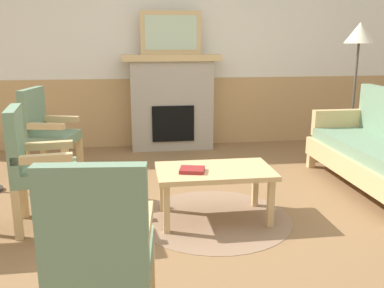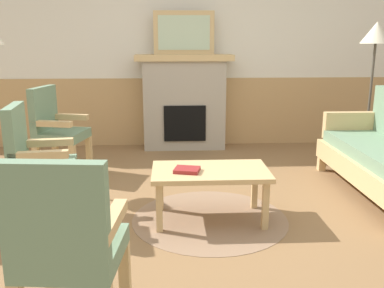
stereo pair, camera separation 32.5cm
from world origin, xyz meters
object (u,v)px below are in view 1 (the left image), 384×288
Objects in this scene: coffee_table at (215,175)px; armchair_front_left at (100,247)px; book_on_table at (192,170)px; fireplace at (172,101)px; floor_lamp_by_couch at (359,42)px; couch at (382,152)px; armchair_by_window_left at (46,130)px; armchair_near_fireplace at (35,162)px; framed_picture at (171,33)px.

coffee_table is 1.66m from armchair_front_left.
book_on_table is (-0.19, -0.05, 0.07)m from coffee_table.
fireplace is 2.49m from book_on_table.
floor_lamp_by_couch is (2.11, 1.69, 1.06)m from coffee_table.
book_on_table is (-0.07, -2.48, -0.20)m from fireplace.
couch is 2.03m from book_on_table.
armchair_near_fireplace is at bearing -82.95° from armchair_by_window_left.
framed_picture reaches higher than armchair_by_window_left.
armchair_front_left is at bearing -114.67° from book_on_table.
coffee_table is (0.13, -2.43, -0.27)m from fireplace.
couch and armchair_near_fireplace have the same top height.
fireplace is at bearing 133.86° from couch.
armchair_near_fireplace is 0.58× the size of floor_lamp_by_couch.
armchair_near_fireplace is at bearing 177.77° from coffee_table.
coffee_table is at bearing -39.67° from armchair_by_window_left.
framed_picture reaches higher than armchair_near_fireplace.
armchair_front_left is (-0.70, -3.86, -0.11)m from fireplace.
armchair_near_fireplace is 1.00× the size of armchair_by_window_left.
floor_lamp_by_couch is (3.54, 1.64, 0.91)m from armchair_near_fireplace.
framed_picture is 2.71m from book_on_table.
fireplace is 0.72× the size of couch.
framed_picture is 2.89m from armchair_near_fireplace.
floor_lamp_by_couch reaches higher than armchair_by_window_left.
fireplace is 3.92m from armchair_front_left.
floor_lamp_by_couch reaches higher than coffee_table.
armchair_by_window_left is (-1.46, -1.11, -1.02)m from framed_picture.
floor_lamp_by_couch reaches higher than book_on_table.
fireplace is 1.33× the size of armchair_by_window_left.
armchair_front_left is (-0.70, -3.86, -1.02)m from framed_picture.
couch is 1.84× the size of armchair_by_window_left.
couch is (1.90, -1.98, -1.16)m from framed_picture.
fireplace is at bearing 37.24° from armchair_by_window_left.
framed_picture reaches higher than armchair_front_left.
armchair_by_window_left is 1.00× the size of armchair_front_left.
coffee_table is at bearing 14.50° from book_on_table.
book_on_table is (-1.97, -0.50, 0.06)m from couch.
framed_picture is 0.82× the size of armchair_by_window_left.
armchair_front_left reaches higher than book_on_table.
armchair_by_window_left is (-1.39, 1.37, 0.08)m from book_on_table.
book_on_table is at bearing -44.46° from armchair_by_window_left.
couch is 3.47m from armchair_by_window_left.
fireplace reaches higher than coffee_table.
armchair_near_fireplace is at bearing 112.09° from armchair_front_left.
book_on_table is 0.12× the size of floor_lamp_by_couch.
couch is 1.88× the size of coffee_table.
armchair_front_left is (0.76, -2.75, 0.00)m from armchair_by_window_left.
armchair_near_fireplace is at bearing -118.80° from framed_picture.
book_on_table is 1.25m from armchair_near_fireplace.
armchair_front_left is 4.38m from floor_lamp_by_couch.
floor_lamp_by_couch is (0.34, 1.24, 1.05)m from couch.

